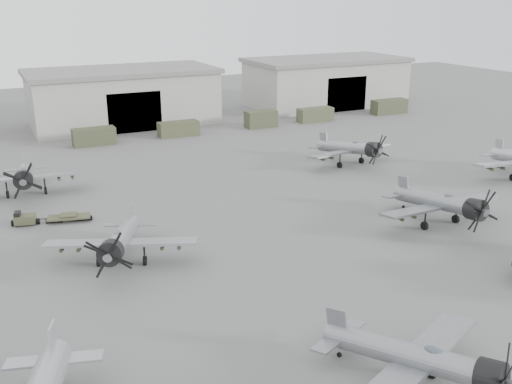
{
  "coord_description": "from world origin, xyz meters",
  "views": [
    {
      "loc": [
        -20.81,
        -28.4,
        19.41
      ],
      "look_at": [
        0.82,
        15.73,
        2.5
      ],
      "focal_mm": 40.0,
      "sensor_mm": 36.0,
      "label": 1
    }
  ],
  "objects_px": {
    "aircraft_far_1": "(352,148)",
    "aircraft_far_0": "(24,176)",
    "aircraft_near_1": "(422,360)",
    "aircraft_mid_1": "(120,241)",
    "aircraft_mid_2": "(444,203)",
    "tug_trailer": "(42,218)"
  },
  "relations": [
    {
      "from": "aircraft_near_1",
      "to": "aircraft_far_0",
      "type": "height_order",
      "value": "aircraft_far_0"
    },
    {
      "from": "aircraft_far_0",
      "to": "aircraft_near_1",
      "type": "bearing_deg",
      "value": -64.48
    },
    {
      "from": "aircraft_mid_1",
      "to": "aircraft_far_1",
      "type": "bearing_deg",
      "value": 48.27
    },
    {
      "from": "aircraft_far_0",
      "to": "tug_trailer",
      "type": "height_order",
      "value": "aircraft_far_0"
    },
    {
      "from": "aircraft_far_0",
      "to": "tug_trailer",
      "type": "bearing_deg",
      "value": -81.06
    },
    {
      "from": "aircraft_mid_2",
      "to": "aircraft_far_1",
      "type": "xyz_separation_m",
      "value": [
        4.04,
        19.47,
        -0.04
      ]
    },
    {
      "from": "aircraft_near_1",
      "to": "aircraft_far_1",
      "type": "distance_m",
      "value": 41.97
    },
    {
      "from": "aircraft_mid_1",
      "to": "tug_trailer",
      "type": "relative_size",
      "value": 1.7
    },
    {
      "from": "aircraft_far_0",
      "to": "tug_trailer",
      "type": "distance_m",
      "value": 8.74
    },
    {
      "from": "aircraft_mid_1",
      "to": "aircraft_far_0",
      "type": "relative_size",
      "value": 0.93
    },
    {
      "from": "aircraft_near_1",
      "to": "aircraft_far_0",
      "type": "xyz_separation_m",
      "value": [
        -15.08,
        41.6,
        0.13
      ]
    },
    {
      "from": "aircraft_near_1",
      "to": "aircraft_far_1",
      "type": "xyz_separation_m",
      "value": [
        21.28,
        36.18,
        0.08
      ]
    },
    {
      "from": "aircraft_near_1",
      "to": "aircraft_mid_1",
      "type": "distance_m",
      "value": 23.72
    },
    {
      "from": "aircraft_mid_1",
      "to": "tug_trailer",
      "type": "height_order",
      "value": "aircraft_mid_1"
    },
    {
      "from": "aircraft_far_0",
      "to": "aircraft_far_1",
      "type": "distance_m",
      "value": 36.77
    },
    {
      "from": "aircraft_near_1",
      "to": "aircraft_far_0",
      "type": "bearing_deg",
      "value": 87.19
    },
    {
      "from": "aircraft_mid_1",
      "to": "tug_trailer",
      "type": "distance_m",
      "value": 12.54
    },
    {
      "from": "aircraft_near_1",
      "to": "aircraft_far_0",
      "type": "distance_m",
      "value": 44.25
    },
    {
      "from": "aircraft_mid_2",
      "to": "aircraft_far_0",
      "type": "distance_m",
      "value": 40.8
    },
    {
      "from": "aircraft_mid_1",
      "to": "aircraft_far_1",
      "type": "xyz_separation_m",
      "value": [
        31.47,
        14.76,
        0.05
      ]
    },
    {
      "from": "aircraft_far_1",
      "to": "aircraft_far_0",
      "type": "bearing_deg",
      "value": 163.64
    },
    {
      "from": "aircraft_mid_2",
      "to": "tug_trailer",
      "type": "bearing_deg",
      "value": 152.95
    }
  ]
}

